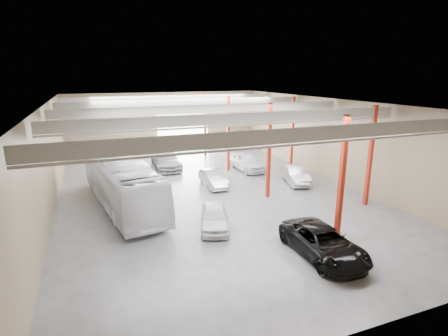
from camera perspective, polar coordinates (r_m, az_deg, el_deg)
depot_shell at (r=26.31m, az=-2.24°, el=6.33°), size 22.12×32.12×7.06m
coach_bus at (r=25.17m, az=-16.30°, el=-2.31°), size 4.68×12.54×3.41m
black_sedan at (r=18.66m, az=15.88°, el=-11.65°), size 2.58×5.43×1.50m
car_row_a at (r=21.10m, az=-1.60°, el=-7.99°), size 2.84×4.41×1.40m
car_row_b at (r=28.78m, az=-1.78°, el=-1.69°), size 1.48×4.11×1.35m
car_row_c at (r=34.74m, az=-9.49°, el=1.34°), size 2.56×5.93×1.70m
car_right_near at (r=30.28m, az=11.52°, el=-1.03°), size 2.67×4.70×1.47m
car_right_far at (r=33.65m, az=3.70°, el=1.05°), size 2.24×5.01×1.67m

